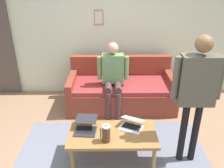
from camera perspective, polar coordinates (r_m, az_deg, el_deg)
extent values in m
plane|color=#967054|center=(3.36, 0.11, -18.38)|extent=(7.68, 7.68, 0.00)
cube|color=slate|center=(3.33, 0.21, -18.75)|extent=(2.67, 1.95, 0.01)
cube|color=silver|center=(4.73, -0.21, 13.42)|extent=(7.04, 0.10, 2.70)
cube|color=tan|center=(4.65, -3.27, 15.91)|extent=(0.18, 0.02, 0.30)
cube|color=beige|center=(4.64, -3.27, 15.89)|extent=(0.14, 0.00, 0.23)
cube|color=brown|center=(4.48, 2.27, -2.88)|extent=(1.97, 0.94, 0.42)
cube|color=maroon|center=(4.35, 2.34, -0.10)|extent=(1.73, 0.86, 0.08)
cube|color=brown|center=(4.66, 2.13, 4.22)|extent=(1.97, 0.14, 0.46)
cube|color=brown|center=(4.48, 14.21, 0.76)|extent=(0.12, 0.94, 0.20)
cube|color=brown|center=(4.39, -9.78, 0.67)|extent=(0.12, 0.94, 0.20)
cube|color=olive|center=(3.15, 0.19, -12.21)|extent=(1.16, 0.60, 0.04)
cylinder|color=olive|center=(3.15, 10.16, -17.66)|extent=(0.05, 0.05, 0.38)
cylinder|color=olive|center=(3.14, -9.72, -17.82)|extent=(0.05, 0.05, 0.38)
cylinder|color=olive|center=(3.51, 8.82, -12.43)|extent=(0.05, 0.05, 0.38)
cylinder|color=#996434|center=(3.50, -8.58, -12.54)|extent=(0.05, 0.05, 0.38)
cube|color=#28282D|center=(3.17, -6.55, -11.44)|extent=(0.30, 0.26, 0.01)
cube|color=black|center=(3.18, -6.50, -11.13)|extent=(0.25, 0.16, 0.00)
cube|color=#28282D|center=(3.21, -6.26, -8.41)|extent=(0.30, 0.25, 0.02)
cube|color=#ACD5E4|center=(3.20, -6.27, -8.44)|extent=(0.27, 0.22, 0.01)
cube|color=silver|center=(3.23, 4.67, -10.58)|extent=(0.36, 0.33, 0.01)
cube|color=black|center=(3.24, 4.79, -10.31)|extent=(0.28, 0.23, 0.00)
cube|color=silver|center=(3.23, 5.18, -8.46)|extent=(0.35, 0.30, 0.09)
cube|color=white|center=(3.23, 5.16, -8.48)|extent=(0.32, 0.27, 0.08)
cylinder|color=#4C3323|center=(2.95, -1.42, -12.12)|extent=(0.10, 0.10, 0.21)
cylinder|color=#B7B7BC|center=(2.88, -1.44, -10.33)|extent=(0.11, 0.11, 0.02)
sphere|color=#B2B2B7|center=(2.87, -1.45, -9.96)|extent=(0.03, 0.03, 0.03)
cube|color=black|center=(2.94, -2.76, -11.95)|extent=(0.01, 0.01, 0.15)
cylinder|color=black|center=(3.30, 19.61, -11.15)|extent=(0.09, 0.09, 0.88)
cylinder|color=black|center=(3.25, 16.93, -11.31)|extent=(0.09, 0.09, 0.88)
cube|color=#525045|center=(2.91, 20.25, 0.79)|extent=(0.44, 0.20, 0.62)
cylinder|color=#525045|center=(3.00, 25.01, 1.29)|extent=(0.08, 0.08, 0.53)
cylinder|color=#525045|center=(2.82, 15.38, 1.41)|extent=(0.08, 0.08, 0.53)
sphere|color=brown|center=(2.77, 21.61, 9.13)|extent=(0.20, 0.20, 0.20)
cylinder|color=#4D3132|center=(4.05, 1.48, -5.45)|extent=(0.10, 0.10, 0.50)
cylinder|color=#4D3132|center=(4.05, -0.93, -5.46)|extent=(0.10, 0.10, 0.50)
cylinder|color=#4D3132|center=(4.07, 1.44, -0.52)|extent=(0.12, 0.40, 0.12)
cylinder|color=#4D3132|center=(4.07, -0.95, -0.53)|extent=(0.12, 0.40, 0.12)
cube|color=#63905C|center=(4.13, 0.22, 3.81)|extent=(0.37, 0.20, 0.52)
cylinder|color=#63905C|center=(4.08, 3.56, 3.90)|extent=(0.08, 0.08, 0.42)
cylinder|color=#63905C|center=(4.08, -3.11, 3.88)|extent=(0.08, 0.08, 0.42)
sphere|color=tan|center=(4.01, 0.23, 8.81)|extent=(0.19, 0.19, 0.19)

